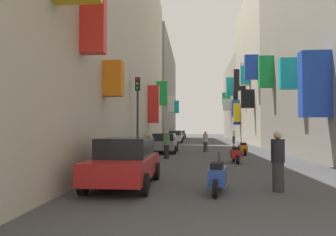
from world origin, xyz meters
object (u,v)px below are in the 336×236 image
parked_car_yellow (178,135)px  pedestrian_far_away (205,142)px  scooter_blue (218,176)px  pedestrian_near_left (234,136)px  pedestrian_crossing (150,152)px  traffic_light_near_corner (138,104)px  scooter_red (235,154)px  scooter_orange (243,148)px  parked_car_blue (181,134)px  parked_car_red (125,161)px  parked_car_silver (175,136)px  pedestrian_mid_street (166,145)px  pedestrian_near_right (278,161)px  parked_car_grey (164,142)px

parked_car_yellow → pedestrian_far_away: pedestrian_far_away is taller
parked_car_yellow → scooter_blue: bearing=-85.8°
scooter_blue → pedestrian_near_left: bearing=81.5°
pedestrian_crossing → traffic_light_near_corner: bearing=107.5°
scooter_blue → pedestrian_near_left: size_ratio=1.06×
scooter_red → scooter_orange: size_ratio=0.99×
pedestrian_crossing → pedestrian_far_away: pedestrian_far_away is taller
parked_car_blue → scooter_red: size_ratio=2.28×
scooter_red → scooter_blue: bearing=-101.6°
parked_car_red → parked_car_silver: (-0.12, 29.61, 0.02)m
pedestrian_near_left → pedestrian_far_away: (-4.10, -14.27, -0.10)m
parked_car_yellow → parked_car_silver: (0.19, -11.84, 0.04)m
pedestrian_mid_street → scooter_orange: bearing=29.2°
pedestrian_near_right → pedestrian_mid_street: 10.01m
parked_car_grey → pedestrian_near_left: size_ratio=2.47×
parked_car_grey → pedestrian_crossing: pedestrian_crossing is taller
pedestrian_near_right → parked_car_red: bearing=174.0°
parked_car_yellow → pedestrian_crossing: pedestrian_crossing is taller
parked_car_red → parked_car_yellow: bearing=90.4°
parked_car_blue → pedestrian_mid_street: (0.68, -38.63, 0.06)m
parked_car_red → traffic_light_near_corner: (-1.00, 7.51, 2.40)m
scooter_orange → pedestrian_near_left: 17.27m
parked_car_red → scooter_orange: 12.74m
parked_car_yellow → scooter_red: parked_car_yellow is taller
pedestrian_near_right → pedestrian_far_away: 14.93m
parked_car_silver → traffic_light_near_corner: size_ratio=0.93×
parked_car_grey → traffic_light_near_corner: (-0.97, -5.73, 2.42)m
pedestrian_mid_street → pedestrian_crossing: bearing=-92.7°
traffic_light_near_corner → parked_car_yellow: bearing=88.8°
pedestrian_far_away → pedestrian_near_left: bearing=74.0°
parked_car_blue → scooter_orange: (5.65, -35.86, -0.31)m
parked_car_yellow → scooter_orange: (5.82, -29.97, -0.29)m
parked_car_red → pedestrian_near_left: (7.21, 28.66, 0.11)m
pedestrian_near_left → pedestrian_near_right: bearing=-95.3°
parked_car_blue → pedestrian_crossing: (0.43, -43.93, 0.01)m
pedestrian_crossing → pedestrian_near_right: pedestrian_near_right is taller
parked_car_grey → parked_car_silver: bearing=90.3°
parked_car_grey → scooter_orange: parked_car_grey is taller
pedestrian_near_left → parked_car_red: bearing=-104.1°
pedestrian_crossing → traffic_light_near_corner: traffic_light_near_corner is taller
parked_car_yellow → parked_car_grey: size_ratio=0.95×
pedestrian_near_right → scooter_orange: bearing=85.3°
pedestrian_mid_street → parked_car_silver: bearing=91.8°
scooter_orange → pedestrian_crossing: 9.62m
parked_car_grey → pedestrian_near_right: 14.45m
parked_car_blue → parked_car_yellow: bearing=-91.7°
pedestrian_near_left → traffic_light_near_corner: bearing=-111.2°
parked_car_grey → scooter_red: (4.38, -6.48, -0.29)m
pedestrian_crossing → pedestrian_near_right: size_ratio=0.92×
pedestrian_near_left → traffic_light_near_corner: traffic_light_near_corner is taller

